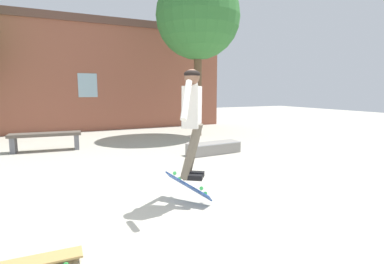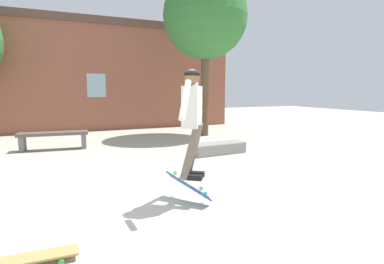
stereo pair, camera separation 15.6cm
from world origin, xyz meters
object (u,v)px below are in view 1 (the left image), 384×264
at_px(skateboard_flipping, 188,186).
at_px(skateboard_resting, 35,261).
at_px(skate_ledge, 214,148).
at_px(tree_right, 198,17).
at_px(park_bench, 46,138).
at_px(skater, 192,114).

height_order(skateboard_flipping, skateboard_resting, skateboard_flipping).
distance_m(skate_ledge, skateboard_flipping, 3.33).
height_order(tree_right, skateboard_flipping, tree_right).
distance_m(park_bench, skateboard_flipping, 5.27).
xyz_separation_m(skateboard_flipping, skateboard_resting, (-1.94, -0.89, -0.16)).
bearing_deg(tree_right, skateboard_flipping, -118.02).
bearing_deg(tree_right, skate_ledge, -109.29).
xyz_separation_m(tree_right, park_bench, (-4.84, -0.68, -3.67)).
distance_m(skater, skateboard_resting, 2.44).
xyz_separation_m(park_bench, skate_ledge, (3.82, -2.24, -0.21)).
distance_m(tree_right, skateboard_flipping, 7.39).
bearing_deg(tree_right, skateboard_resting, -127.18).
bearing_deg(skate_ledge, tree_right, 66.92).
xyz_separation_m(skate_ledge, skateboard_resting, (-3.91, -3.58, -0.07)).
xyz_separation_m(skate_ledge, skateboard_flipping, (-1.96, -2.69, 0.09)).
height_order(skate_ledge, skateboard_resting, skate_ledge).
distance_m(tree_right, park_bench, 6.11).
bearing_deg(skater, skate_ledge, 91.08).
xyz_separation_m(tree_right, skate_ledge, (-1.02, -2.92, -3.87)).
height_order(tree_right, skate_ledge, tree_right).
height_order(skate_ledge, skateboard_flipping, skateboard_flipping).
bearing_deg(skateboard_flipping, skate_ledge, 114.87).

